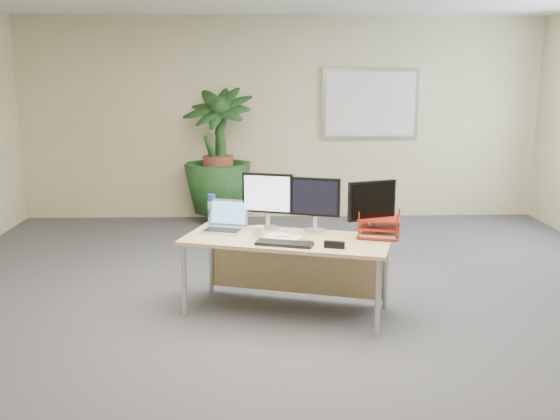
{
  "coord_description": "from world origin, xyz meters",
  "views": [
    {
      "loc": [
        -0.29,
        -4.48,
        1.95
      ],
      "look_at": [
        -0.13,
        0.35,
        0.89
      ],
      "focal_mm": 40.0,
      "sensor_mm": 36.0,
      "label": 1
    }
  ],
  "objects_px": {
    "monitor_left": "(268,198)",
    "laptop": "(225,223)",
    "monitor_right": "(315,201)",
    "desk": "(289,251)",
    "floor_plant": "(218,167)"
  },
  "relations": [
    {
      "from": "floor_plant",
      "to": "monitor_left",
      "type": "bearing_deg",
      "value": -78.29
    },
    {
      "from": "desk",
      "to": "floor_plant",
      "type": "relative_size",
      "value": 1.2
    },
    {
      "from": "monitor_left",
      "to": "laptop",
      "type": "distance_m",
      "value": 0.42
    },
    {
      "from": "monitor_right",
      "to": "monitor_left",
      "type": "bearing_deg",
      "value": 164.82
    },
    {
      "from": "monitor_left",
      "to": "laptop",
      "type": "xyz_separation_m",
      "value": [
        -0.36,
        -0.02,
        -0.22
      ]
    },
    {
      "from": "desk",
      "to": "floor_plant",
      "type": "bearing_deg",
      "value": 104.02
    },
    {
      "from": "floor_plant",
      "to": "monitor_right",
      "type": "height_order",
      "value": "floor_plant"
    },
    {
      "from": "desk",
      "to": "floor_plant",
      "type": "distance_m",
      "value": 3.25
    },
    {
      "from": "floor_plant",
      "to": "laptop",
      "type": "height_order",
      "value": "floor_plant"
    },
    {
      "from": "floor_plant",
      "to": "monitor_right",
      "type": "bearing_deg",
      "value": -71.71
    },
    {
      "from": "floor_plant",
      "to": "desk",
      "type": "bearing_deg",
      "value": -75.98
    },
    {
      "from": "laptop",
      "to": "monitor_right",
      "type": "bearing_deg",
      "value": -6.94
    },
    {
      "from": "monitor_left",
      "to": "laptop",
      "type": "height_order",
      "value": "monitor_left"
    },
    {
      "from": "floor_plant",
      "to": "monitor_left",
      "type": "relative_size",
      "value": 3.09
    },
    {
      "from": "desk",
      "to": "floor_plant",
      "type": "height_order",
      "value": "floor_plant"
    }
  ]
}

